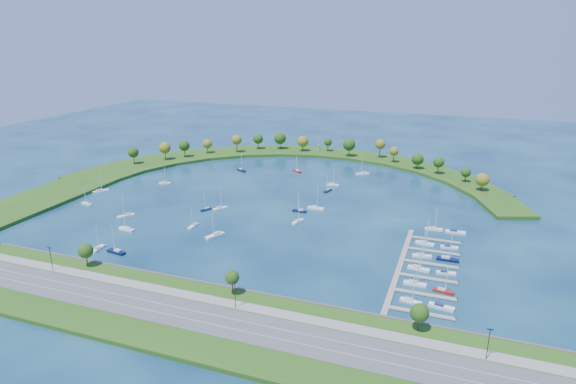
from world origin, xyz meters
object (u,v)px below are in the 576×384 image
(moored_boat_8, at_px, (126,215))
(docked_boat_7, at_px, (447,259))
(moored_boat_10, at_px, (206,209))
(moored_boat_18, at_px, (333,184))
(moored_boat_0, at_px, (127,229))
(docked_boat_3, at_px, (443,290))
(moored_boat_6, at_px, (98,248))
(docked_boat_1, at_px, (441,307))
(docked_boat_4, at_px, (419,268))
(docked_boat_5, at_px, (446,273))
(moored_boat_14, at_px, (101,191))
(moored_boat_1, at_px, (298,221))
(moored_boat_5, at_px, (297,171))
(docked_boat_0, at_px, (411,300))
(moored_boat_11, at_px, (220,208))
(dock_system, at_px, (418,269))
(moored_boat_13, at_px, (316,208))
(moored_boat_15, at_px, (215,235))
(moored_boat_9, at_px, (363,173))
(moored_boat_17, at_px, (164,183))
(moored_boat_12, at_px, (116,251))
(moored_boat_2, at_px, (300,210))
(moored_boat_7, at_px, (193,225))
(moored_boat_3, at_px, (87,203))
(docked_boat_6, at_px, (422,255))
(docked_boat_2, at_px, (415,283))
(moored_boat_16, at_px, (241,170))
(docked_boat_11, at_px, (455,232))
(moored_boat_4, at_px, (328,190))
(docked_boat_9, at_px, (449,247))
(docked_boat_10, at_px, (434,228))
(harbor_tower, at_px, (319,148))
(docked_boat_8, at_px, (425,243))

(moored_boat_8, height_order, docked_boat_7, docked_boat_7)
(moored_boat_8, distance_m, moored_boat_10, 41.41)
(moored_boat_18, bearing_deg, docked_boat_7, -55.31)
(moored_boat_0, distance_m, docked_boat_3, 148.33)
(moored_boat_6, bearing_deg, docked_boat_1, -95.37)
(moored_boat_6, relative_size, docked_boat_4, 0.91)
(docked_boat_3, height_order, docked_boat_5, docked_boat_3)
(moored_boat_14, bearing_deg, moored_boat_1, -58.88)
(moored_boat_5, xyz_separation_m, docked_boat_0, (94.50, -148.79, 0.00))
(moored_boat_11, relative_size, docked_boat_0, 1.05)
(dock_system, xyz_separation_m, moored_boat_0, (-137.30, -5.99, 0.57))
(moored_boat_13, xyz_separation_m, docked_boat_5, (70.55, -54.13, -0.38))
(moored_boat_15, bearing_deg, moored_boat_9, -173.95)
(moored_boat_15, bearing_deg, moored_boat_17, -107.83)
(moored_boat_12, distance_m, docked_boat_1, 135.63)
(moored_boat_2, bearing_deg, moored_boat_5, -67.50)
(moored_boat_7, height_order, moored_boat_9, moored_boat_9)
(moored_boat_8, xyz_separation_m, docked_boat_0, (149.51, -35.82, -0.05))
(dock_system, relative_size, moored_boat_3, 7.81)
(moored_boat_3, relative_size, docked_boat_6, 0.89)
(moored_boat_9, relative_size, moored_boat_13, 1.01)
(moored_boat_2, relative_size, moored_boat_11, 0.97)
(docked_boat_2, distance_m, docked_boat_3, 10.71)
(dock_system, height_order, moored_boat_9, moored_boat_9)
(moored_boat_11, relative_size, docked_boat_4, 0.91)
(moored_boat_7, distance_m, moored_boat_11, 27.34)
(moored_boat_10, xyz_separation_m, moored_boat_11, (6.51, 3.89, 0.05))
(moored_boat_6, xyz_separation_m, moored_boat_18, (72.08, 128.67, -0.00))
(docked_boat_2, relative_size, docked_boat_3, 1.13)
(moored_boat_14, xyz_separation_m, docked_boat_2, (190.57, -51.75, -0.02))
(moored_boat_2, distance_m, docked_boat_6, 75.46)
(moored_boat_8, relative_size, moored_boat_16, 1.07)
(moored_boat_17, distance_m, docked_boat_5, 186.72)
(moored_boat_14, bearing_deg, docked_boat_11, -54.36)
(moored_boat_6, height_order, moored_boat_9, moored_boat_9)
(moored_boat_4, distance_m, moored_boat_8, 116.76)
(moored_boat_13, height_order, docked_boat_7, docked_boat_7)
(moored_boat_9, bearing_deg, docked_boat_9, 86.04)
(moored_boat_3, bearing_deg, moored_boat_10, -156.83)
(moored_boat_12, distance_m, docked_boat_10, 147.74)
(moored_boat_7, height_order, moored_boat_15, moored_boat_15)
(harbor_tower, relative_size, moored_boat_1, 0.38)
(moored_boat_7, xyz_separation_m, docked_boat_7, (119.89, 3.93, 0.08))
(moored_boat_0, distance_m, docked_boat_8, 141.32)
(docked_boat_6, bearing_deg, harbor_tower, 110.46)
(moored_boat_1, distance_m, docked_boat_5, 80.18)
(moored_boat_5, distance_m, moored_boat_7, 113.96)
(moored_boat_0, distance_m, moored_boat_12, 26.13)
(moored_boat_3, bearing_deg, moored_boat_1, -162.26)
(moored_boat_12, bearing_deg, moored_boat_2, -118.53)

